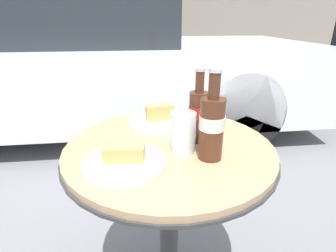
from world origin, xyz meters
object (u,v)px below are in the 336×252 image
Objects in this scene: bistro_table at (169,193)px; parked_car at (81,65)px; drinking_glass at (183,134)px; lunch_plate_near at (160,119)px; cola_bottle_right at (212,125)px; lunch_plate_far at (124,160)px; cola_bottle_left at (198,114)px.

parked_car is at bearing 107.70° from bistro_table.
lunch_plate_near is at bearing 101.46° from drinking_glass.
parked_car is (-0.65, 2.03, 0.12)m from bistro_table.
cola_bottle_right is 1.11× the size of lunch_plate_far.
lunch_plate_far is (-0.23, -0.13, -0.08)m from cola_bottle_left.
lunch_plate_near is 1.95m from parked_car.
cola_bottle_right is at bearing -32.84° from drinking_glass.
cola_bottle_left reaches higher than drinking_glass.
cola_bottle_right is at bearing -67.18° from lunch_plate_near.
cola_bottle_left is 0.21m from lunch_plate_near.
lunch_plate_far is 0.05× the size of parked_car.
cola_bottle_right reaches higher than cola_bottle_left.
bistro_table is at bearing -85.84° from lunch_plate_near.
drinking_glass is at bearing -130.59° from cola_bottle_left.
parked_car is at bearing 103.44° from lunch_plate_far.
lunch_plate_near is 0.32m from lunch_plate_far.
lunch_plate_near is at bearing 112.82° from cola_bottle_right.
drinking_glass is at bearing -55.89° from bistro_table.
drinking_glass reaches higher than bistro_table.
drinking_glass is 0.52× the size of lunch_plate_near.
cola_bottle_left is at bearing 49.41° from drinking_glass.
parked_car is (-0.68, 2.08, -0.12)m from drinking_glass.
parked_car is (-0.63, 1.84, -0.08)m from lunch_plate_near.
cola_bottle_left is 0.28m from lunch_plate_far.
cola_bottle_right is at bearing -70.49° from parked_car.
lunch_plate_far is at bearing -161.95° from drinking_glass.
drinking_glass is at bearing -78.54° from lunch_plate_near.
cola_bottle_left is 0.12m from cola_bottle_right.
cola_bottle_left is (0.10, 0.02, 0.28)m from bistro_table.
bistro_table is 0.30m from cola_bottle_left.
drinking_glass is (0.03, -0.05, 0.24)m from bistro_table.
bistro_table is at bearing -168.26° from cola_bottle_left.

